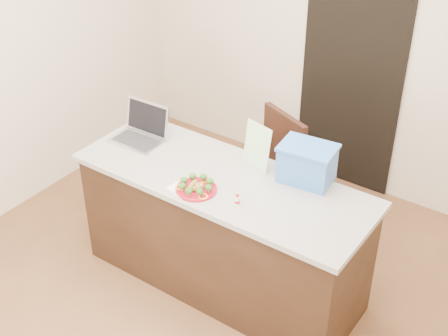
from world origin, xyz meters
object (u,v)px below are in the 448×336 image
Objects in this scene: laptop at (142,130)px; blue_box at (307,163)px; plate at (196,189)px; napkin at (184,189)px; island at (223,232)px; yogurt_bottle at (237,200)px; chair at (275,174)px.

laptop reaches higher than blue_box.
napkin is (-0.08, -0.03, -0.01)m from plate.
laptop is at bearing 173.64° from island.
laptop is (-0.65, 0.34, 0.07)m from napkin.
napkin is 2.28× the size of yogurt_bottle.
plate is 3.72× the size of yogurt_bottle.
plate is 1.63× the size of napkin.
laptop reaches higher than napkin.
yogurt_bottle is (0.30, 0.03, 0.02)m from plate.
chair is (0.16, 0.90, -0.32)m from napkin.
laptop is 0.98× the size of blue_box.
blue_box is (0.46, 0.29, 0.59)m from island.
blue_box reaches higher than chair.
laptop reaches higher than plate.
napkin is at bearing -29.09° from laptop.
napkin is 0.97m from chair.
chair is (-0.44, 0.36, -0.44)m from blue_box.
island is at bearing 62.46° from napkin.
laptop reaches higher than chair.
yogurt_bottle is at bearing -38.28° from island.
plate is at bearing -72.67° from chair.
island is 0.52m from plate.
laptop is at bearing -122.34° from chair.
laptop is (-0.72, 0.31, 0.06)m from plate.
laptop is (-0.78, 0.09, 0.53)m from island.
chair reaches higher than island.
laptop reaches higher than yogurt_bottle.
island is 0.67m from chair.
plate is 0.79m from laptop.
island is 0.95m from laptop.
chair is at bearing 104.50° from yogurt_bottle.
napkin is at bearing -117.54° from island.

